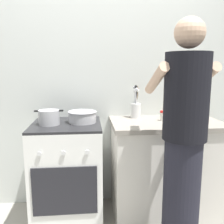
{
  "coord_description": "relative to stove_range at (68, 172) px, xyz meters",
  "views": [
    {
      "loc": [
        -0.15,
        -1.99,
        1.38
      ],
      "look_at": [
        0.05,
        0.12,
        1.0
      ],
      "focal_mm": 39.62,
      "sensor_mm": 36.0,
      "label": 1
    }
  ],
  "objects": [
    {
      "name": "person",
      "position": [
        0.85,
        -0.55,
        0.41
      ],
      "size": [
        0.41,
        0.5,
        1.7
      ],
      "color": "black",
      "rests_on": "ground"
    },
    {
      "name": "ground",
      "position": [
        0.35,
        -0.15,
        -0.45
      ],
      "size": [
        6.0,
        6.0,
        0.0
      ],
      "primitive_type": "plane",
      "color": "gray"
    },
    {
      "name": "utensil_crock",
      "position": [
        0.65,
        0.19,
        0.55
      ],
      "size": [
        0.1,
        0.1,
        0.32
      ],
      "color": "silver",
      "rests_on": "countertop"
    },
    {
      "name": "spice_bottle",
      "position": [
        0.87,
        0.04,
        0.49
      ],
      "size": [
        0.04,
        0.04,
        0.09
      ],
      "color": "silver",
      "rests_on": "countertop"
    },
    {
      "name": "mixing_bowl",
      "position": [
        0.14,
        0.03,
        0.51
      ],
      "size": [
        0.26,
        0.26,
        0.1
      ],
      "color": "#B7B7BC",
      "rests_on": "stove_range"
    },
    {
      "name": "stove_range",
      "position": [
        0.0,
        0.0,
        0.0
      ],
      "size": [
        0.6,
        0.62,
        0.9
      ],
      "color": "white",
      "rests_on": "ground"
    },
    {
      "name": "countertop",
      "position": [
        0.9,
        0.0,
        0.0
      ],
      "size": [
        1.0,
        0.6,
        0.9
      ],
      "color": "silver",
      "rests_on": "ground"
    },
    {
      "name": "oil_bottle",
      "position": [
        1.15,
        0.04,
        0.54
      ],
      "size": [
        0.07,
        0.07,
        0.21
      ],
      "color": "gold",
      "rests_on": "countertop"
    },
    {
      "name": "back_wall",
      "position": [
        0.55,
        0.35,
        0.8
      ],
      "size": [
        3.2,
        0.1,
        2.5
      ],
      "color": "silver",
      "rests_on": "ground"
    },
    {
      "name": "pot",
      "position": [
        -0.14,
        -0.03,
        0.51
      ],
      "size": [
        0.24,
        0.18,
        0.13
      ],
      "color": "#B2B2B7",
      "rests_on": "stove_range"
    }
  ]
}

